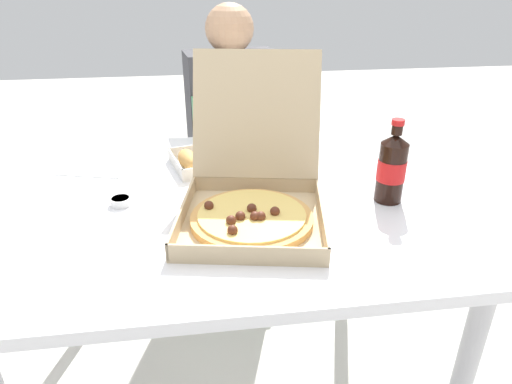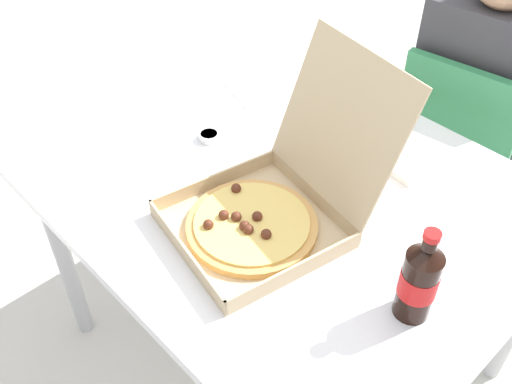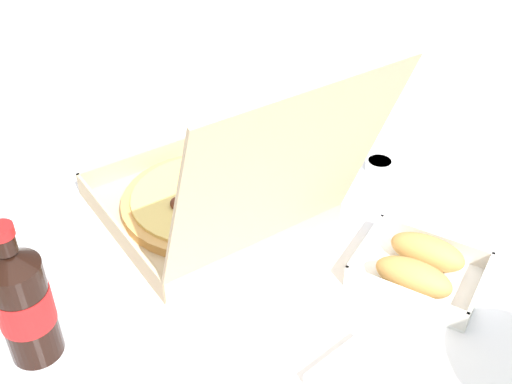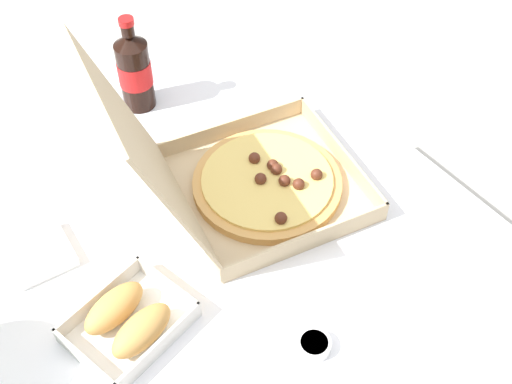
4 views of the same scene
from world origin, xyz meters
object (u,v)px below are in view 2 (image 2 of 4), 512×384
chair (458,148)px  bread_side_box (324,131)px  diner_person (482,87)px  napkin_pile (406,165)px  paper_menu (254,86)px  dipping_sauce_cup (209,136)px  cola_bottle (419,281)px  pizza_box_open (267,207)px

chair → bread_side_box: size_ratio=3.75×
diner_person → napkin_pile: bearing=-80.9°
chair → paper_menu: size_ratio=3.95×
dipping_sauce_cup → paper_menu: bearing=112.2°
bread_side_box → cola_bottle: size_ratio=0.99×
diner_person → pizza_box_open: 0.92m
chair → cola_bottle: cola_bottle is taller
pizza_box_open → cola_bottle: (0.37, 0.04, 0.04)m
chair → napkin_pile: 0.52m
bread_side_box → dipping_sauce_cup: bread_side_box is taller
pizza_box_open → bread_side_box: bearing=110.7°
bread_side_box → napkin_pile: bearing=15.3°
chair → dipping_sauce_cup: 0.86m
bread_side_box → paper_menu: bearing=172.6°
diner_person → bread_side_box: 0.60m
chair → pizza_box_open: bearing=-91.7°
napkin_pile → diner_person: bearing=99.1°
bread_side_box → dipping_sauce_cup: bearing=-132.7°
paper_menu → napkin_pile: bearing=17.6°
chair → napkin_pile: size_ratio=7.55×
chair → cola_bottle: bearing=-67.2°
cola_bottle → bread_side_box: bearing=149.1°
diner_person → cola_bottle: 0.95m
pizza_box_open → dipping_sauce_cup: bearing=162.2°
cola_bottle → diner_person: bearing=111.9°
napkin_pile → pizza_box_open: bearing=-104.2°
pizza_box_open → paper_menu: (-0.44, 0.37, -0.05)m
bread_side_box → napkin_pile: size_ratio=2.01×
cola_bottle → paper_menu: bearing=157.5°
pizza_box_open → napkin_pile: (0.10, 0.40, -0.04)m
pizza_box_open → cola_bottle: 0.37m
chair → dipping_sauce_cup: chair is taller
pizza_box_open → bread_side_box: pizza_box_open is taller
chair → bread_side_box: (-0.15, -0.52, 0.25)m
paper_menu → napkin_pile: size_ratio=1.91×
pizza_box_open → paper_menu: size_ratio=2.47×
diner_person → cola_bottle: diner_person is taller
cola_bottle → dipping_sauce_cup: size_ratio=4.00×
diner_person → pizza_box_open: bearing=-91.1°
bread_side_box → napkin_pile: 0.24m
chair → bread_side_box: 0.60m
paper_menu → napkin_pile: (0.54, 0.02, 0.01)m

